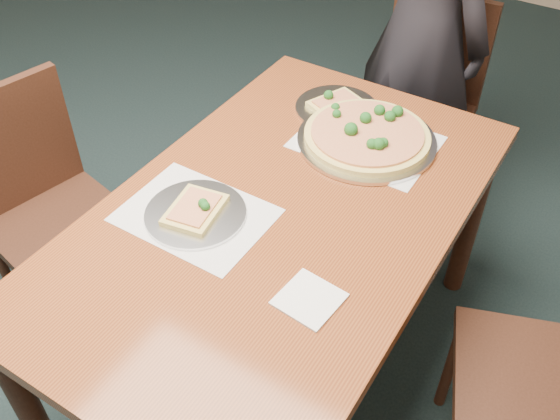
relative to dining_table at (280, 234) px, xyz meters
The scene contains 11 objects.
ground 0.90m from the dining_table, 127.00° to the right, with size 8.00×8.00×0.00m, color black.
dining_table is the anchor object (origin of this frame).
chair_far 1.16m from the dining_table, 90.47° to the left, with size 0.44×0.44×0.91m.
chair_left 0.87m from the dining_table, 168.45° to the right, with size 0.50×0.50×0.91m.
diner 1.12m from the dining_table, 92.44° to the left, with size 0.60×0.39×1.64m, color black.
placemat_main 0.43m from the dining_table, 81.55° to the left, with size 0.42×0.32×0.00m, color white.
placemat_near 0.25m from the dining_table, 142.55° to the right, with size 0.40×0.30×0.00m, color white.
pizza_pan 0.44m from the dining_table, 81.52° to the left, with size 0.44×0.44×0.07m.
slice_plate_near 0.26m from the dining_table, 142.51° to the right, with size 0.28×0.28×0.05m.
slice_plate_far 0.55m from the dining_table, 101.47° to the left, with size 0.28×0.28×0.06m.
napkin 0.34m from the dining_table, 45.47° to the right, with size 0.14×0.14×0.01m, color white.
Camera 1 is at (1.05, -0.60, 1.92)m, focal length 40.00 mm.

